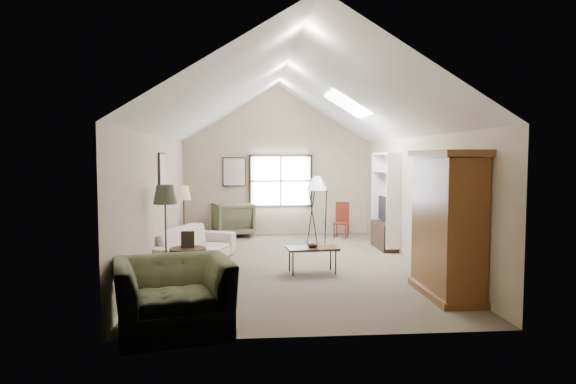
{
  "coord_description": "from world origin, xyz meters",
  "views": [
    {
      "loc": [
        -0.86,
        -9.85,
        2.12
      ],
      "look_at": [
        0.0,
        0.4,
        1.4
      ],
      "focal_mm": 32.0,
      "sensor_mm": 36.0,
      "label": 1
    }
  ],
  "objects": [
    {
      "name": "tan_lamp",
      "position": [
        -2.2,
        1.46,
        0.75
      ],
      "size": [
        0.39,
        0.39,
        1.5
      ],
      "primitive_type": null,
      "rotation": [
        0.0,
        0.0,
        -0.35
      ],
      "color": "tan",
      "rests_on": "ground"
    },
    {
      "name": "armchair_far",
      "position": [
        -1.19,
        3.7,
        0.45
      ],
      "size": [
        1.2,
        1.22,
        0.9
      ],
      "primitive_type": "imported",
      "rotation": [
        0.0,
        0.0,
        3.42
      ],
      "color": "#646446",
      "rests_on": "ground"
    },
    {
      "name": "window",
      "position": [
        0.1,
        3.96,
        1.45
      ],
      "size": [
        1.72,
        0.08,
        1.42
      ],
      "primitive_type": "cube",
      "color": "black",
      "rests_on": "room_shell"
    },
    {
      "name": "tv_alcove",
      "position": [
        2.34,
        1.6,
        1.15
      ],
      "size": [
        0.32,
        1.3,
        2.1
      ],
      "primitive_type": "cube",
      "color": "white",
      "rests_on": "ground"
    },
    {
      "name": "coffee_table",
      "position": [
        0.35,
        -0.72,
        0.23
      ],
      "size": [
        0.96,
        0.58,
        0.47
      ],
      "primitive_type": "cube",
      "rotation": [
        0.0,
        0.0,
        0.08
      ],
      "color": "#322414",
      "rests_on": "ground"
    },
    {
      "name": "armchair_near",
      "position": [
        -1.73,
        -3.7,
        0.44
      ],
      "size": [
        1.6,
        1.48,
        0.88
      ],
      "primitive_type": "imported",
      "rotation": [
        0.0,
        0.0,
        0.25
      ],
      "color": "#616B4B",
      "rests_on": "ground"
    },
    {
      "name": "media_console",
      "position": [
        2.32,
        1.6,
        0.3
      ],
      "size": [
        0.34,
        1.18,
        0.6
      ],
      "primitive_type": "cube",
      "color": "#382316",
      "rests_on": "ground"
    },
    {
      "name": "armoire",
      "position": [
        2.18,
        -2.4,
        1.1
      ],
      "size": [
        0.6,
        1.5,
        2.2
      ],
      "primitive_type": "cube",
      "color": "brown",
      "rests_on": "ground"
    },
    {
      "name": "side_table",
      "position": [
        -1.81,
        -1.34,
        0.3
      ],
      "size": [
        0.77,
        0.77,
        0.6
      ],
      "primitive_type": "cylinder",
      "rotation": [
        0.0,
        0.0,
        -0.35
      ],
      "color": "#361D16",
      "rests_on": "ground"
    },
    {
      "name": "wall_art",
      "position": [
        -1.88,
        1.94,
        1.73
      ],
      "size": [
        1.97,
        3.71,
        0.88
      ],
      "color": "black",
      "rests_on": "room_shell"
    },
    {
      "name": "room_shell",
      "position": [
        0.0,
        0.0,
        3.21
      ],
      "size": [
        5.01,
        8.01,
        4.0
      ],
      "color": "brown",
      "rests_on": "ground"
    },
    {
      "name": "dark_lamp",
      "position": [
        -2.2,
        -1.14,
        0.84
      ],
      "size": [
        0.51,
        0.51,
        1.67
      ],
      "primitive_type": null,
      "rotation": [
        0.0,
        0.0,
        -0.35
      ],
      "color": "#25291D",
      "rests_on": "ground"
    },
    {
      "name": "skylight",
      "position": [
        1.3,
        0.9,
        3.22
      ],
      "size": [
        0.8,
        1.2,
        0.52
      ],
      "primitive_type": null,
      "color": "white",
      "rests_on": "room_shell"
    },
    {
      "name": "tripod_lamp",
      "position": [
        0.84,
        2.21,
        0.84
      ],
      "size": [
        0.65,
        0.65,
        1.68
      ],
      "primitive_type": null,
      "rotation": [
        0.0,
        0.0,
        0.43
      ],
      "color": "white",
      "rests_on": "ground"
    },
    {
      "name": "tv_panel",
      "position": [
        2.32,
        1.6,
        0.92
      ],
      "size": [
        0.05,
        0.9,
        0.55
      ],
      "primitive_type": "cube",
      "color": "black",
      "rests_on": "media_console"
    },
    {
      "name": "sofa",
      "position": [
        -1.91,
        0.26,
        0.35
      ],
      "size": [
        1.71,
        2.57,
        0.7
      ],
      "primitive_type": "imported",
      "rotation": [
        0.0,
        0.0,
        1.22
      ],
      "color": "beige",
      "rests_on": "ground"
    },
    {
      "name": "bowl",
      "position": [
        0.35,
        -0.72,
        0.5
      ],
      "size": [
        0.24,
        0.24,
        0.05
      ],
      "primitive_type": "imported",
      "rotation": [
        0.0,
        0.0,
        0.08
      ],
      "color": "#331F15",
      "rests_on": "coffee_table"
    },
    {
      "name": "side_chair",
      "position": [
        1.62,
        3.21,
        0.46
      ],
      "size": [
        0.47,
        0.47,
        0.93
      ],
      "primitive_type": "cube",
      "rotation": [
        0.0,
        0.0,
        -0.41
      ],
      "color": "maroon",
      "rests_on": "ground"
    }
  ]
}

